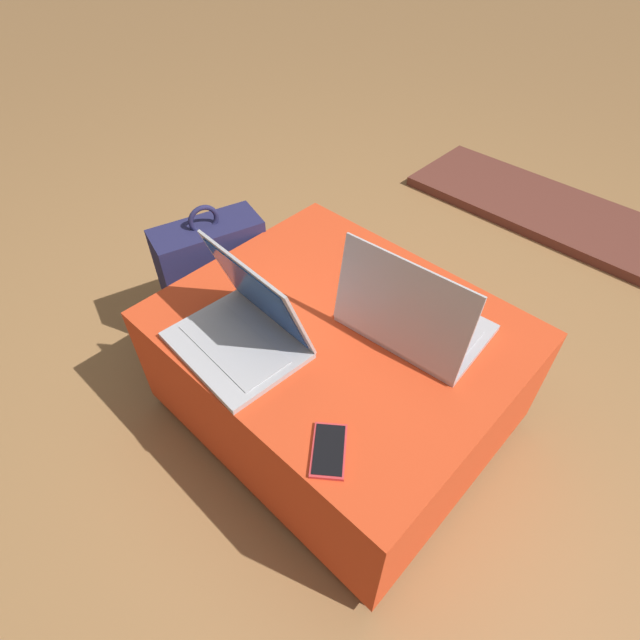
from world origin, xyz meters
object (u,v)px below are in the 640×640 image
laptop_far (411,317)px  backpack (214,281)px  cell_phone (329,450)px  laptop_near (243,327)px

laptop_far → backpack: (-0.74, -0.10, -0.25)m
laptop_far → cell_phone: size_ratio=2.54×
laptop_near → cell_phone: laptop_near is taller
laptop_far → backpack: bearing=3.8°
backpack → laptop_near: bearing=81.1°
cell_phone → backpack: size_ratio=0.28×
laptop_far → cell_phone: laptop_far is taller
laptop_far → backpack: 0.79m
laptop_far → laptop_near: bearing=44.2°
laptop_near → cell_phone: (0.37, -0.08, -0.05)m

